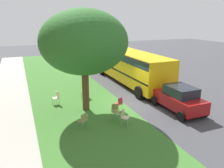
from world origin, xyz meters
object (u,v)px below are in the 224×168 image
(chair_5, at_px, (124,116))
(school_bus, at_px, (130,64))
(chair_3, at_px, (83,120))
(street_tree, at_px, (84,42))
(parked_car, at_px, (179,98))
(chair_1, at_px, (119,103))
(chair_2, at_px, (115,110))
(chair_4, at_px, (56,97))
(chair_0, at_px, (85,91))

(chair_5, height_order, school_bus, school_bus)
(chair_3, relative_size, chair_5, 1.00)
(street_tree, distance_m, chair_3, 4.65)
(chair_3, height_order, parked_car, parked_car)
(chair_5, bearing_deg, street_tree, 24.99)
(chair_5, bearing_deg, chair_3, 80.14)
(chair_1, distance_m, parked_car, 3.80)
(chair_3, height_order, school_bus, school_bus)
(chair_2, height_order, chair_3, same)
(chair_4, bearing_deg, chair_5, -147.50)
(chair_2, relative_size, parked_car, 0.24)
(street_tree, bearing_deg, chair_0, -14.76)
(chair_3, relative_size, school_bus, 0.08)
(school_bus, bearing_deg, chair_0, 114.39)
(chair_0, relative_size, chair_5, 1.00)
(chair_2, bearing_deg, school_bus, -32.94)
(street_tree, relative_size, chair_5, 7.15)
(chair_4, relative_size, chair_5, 1.00)
(chair_1, bearing_deg, parked_car, -112.23)
(street_tree, bearing_deg, parked_car, -114.30)
(chair_0, height_order, chair_3, same)
(chair_0, bearing_deg, chair_5, -171.79)
(chair_4, distance_m, parked_car, 8.15)
(chair_0, distance_m, parked_car, 6.74)
(street_tree, height_order, chair_4, street_tree)
(chair_5, xyz_separation_m, parked_car, (0.48, -4.03, 0.32))
(chair_2, xyz_separation_m, chair_4, (3.72, 2.82, 0.00))
(chair_4, relative_size, school_bus, 0.08)
(chair_4, bearing_deg, chair_3, -170.60)
(street_tree, xyz_separation_m, chair_1, (-1.00, -1.88, -3.80))
(chair_5, distance_m, school_bus, 8.50)
(chair_3, relative_size, chair_4, 1.00)
(chair_3, bearing_deg, street_tree, -19.67)
(chair_1, bearing_deg, chair_2, 145.87)
(chair_3, distance_m, chair_4, 4.31)
(chair_5, bearing_deg, chair_2, 8.39)
(chair_4, height_order, school_bus, school_bus)
(chair_1, bearing_deg, chair_5, 164.61)
(parked_car, bearing_deg, chair_3, 90.77)
(chair_4, height_order, chair_5, same)
(chair_2, height_order, school_bus, school_bus)
(chair_2, relative_size, school_bus, 0.08)
(street_tree, bearing_deg, chair_3, 160.33)
(chair_4, xyz_separation_m, chair_5, (-4.65, -2.96, 0.00))
(street_tree, height_order, chair_0, street_tree)
(street_tree, relative_size, chair_0, 7.15)
(chair_0, xyz_separation_m, chair_1, (-3.30, -1.28, 0.00))
(school_bus, bearing_deg, chair_4, 111.31)
(chair_0, height_order, chair_5, same)
(chair_5, bearing_deg, chair_0, 8.21)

